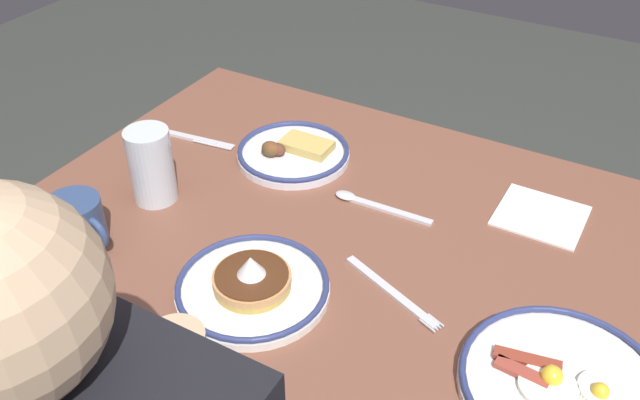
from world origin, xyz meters
TOP-DOWN VIEW (x-y plane):
  - dining_table at (0.00, 0.00)m, footprint 1.19×0.80m
  - plate_near_main at (0.22, -0.14)m, footprint 0.23×0.23m
  - plate_center_pancakes at (0.07, 0.22)m, footprint 0.24×0.24m
  - plate_far_companion at (-0.40, 0.18)m, footprint 0.28×0.28m
  - coffee_mug at (0.39, 0.27)m, footprint 0.12×0.09m
  - drinking_glass at (0.37, 0.10)m, footprint 0.08×0.08m
  - paper_napkin at (-0.27, -0.19)m, footprint 0.15×0.14m
  - fork_near at (-0.12, 0.12)m, footprint 0.19×0.09m
  - butter_knife at (0.45, -0.09)m, footprint 0.23×0.04m
  - tea_spoon at (0.01, -0.07)m, footprint 0.19×0.03m

SIDE VIEW (x-z plane):
  - dining_table at x=0.00m, z-range 0.26..1.01m
  - paper_napkin at x=-0.27m, z-range 0.75..0.76m
  - butter_knife at x=0.45m, z-range 0.75..0.76m
  - fork_near at x=-0.12m, z-range 0.75..0.76m
  - tea_spoon at x=0.01m, z-range 0.75..0.76m
  - plate_far_companion at x=-0.40m, z-range 0.75..0.79m
  - plate_near_main at x=0.22m, z-range 0.75..0.79m
  - plate_center_pancakes at x=0.07m, z-range 0.73..0.81m
  - coffee_mug at x=0.39m, z-range 0.76..0.84m
  - drinking_glass at x=0.37m, z-range 0.75..0.89m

